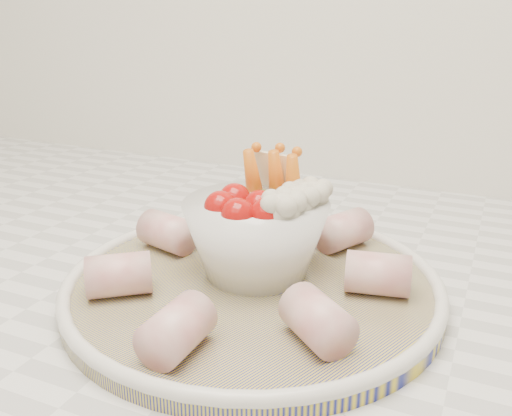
% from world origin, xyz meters
% --- Properties ---
extents(serving_platter, '(0.43, 0.43, 0.02)m').
position_xyz_m(serving_platter, '(-0.00, 1.38, 0.93)').
color(serving_platter, navy).
rests_on(serving_platter, kitchen_counter).
extents(veggie_bowl, '(0.13, 0.13, 0.11)m').
position_xyz_m(veggie_bowl, '(-0.00, 1.39, 0.98)').
color(veggie_bowl, white).
rests_on(veggie_bowl, serving_platter).
extents(cured_meat_rolls, '(0.27, 0.29, 0.04)m').
position_xyz_m(cured_meat_rolls, '(-0.00, 1.38, 0.95)').
color(cured_meat_rolls, '#C3595C').
rests_on(cured_meat_rolls, serving_platter).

